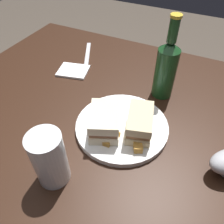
{
  "coord_description": "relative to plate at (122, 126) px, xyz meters",
  "views": [
    {
      "loc": [
        -0.24,
        0.44,
        1.23
      ],
      "look_at": [
        -0.04,
        0.02,
        0.77
      ],
      "focal_mm": 36.04,
      "sensor_mm": 36.0,
      "label": 1
    }
  ],
  "objects": [
    {
      "name": "sandwich_half_left",
      "position": [
        0.04,
        0.04,
        0.04
      ],
      "size": [
        0.12,
        0.14,
        0.06
      ],
      "color": "beige",
      "rests_on": "plate"
    },
    {
      "name": "potato_wedge_front",
      "position": [
        0.0,
        0.06,
        0.02
      ],
      "size": [
        0.04,
        0.03,
        0.02
      ],
      "primitive_type": "cube",
      "rotation": [
        0.0,
        0.0,
        3.57
      ],
      "color": "#AD702D",
      "rests_on": "plate"
    },
    {
      "name": "potato_wedge_left_edge",
      "position": [
        0.01,
        0.05,
        0.02
      ],
      "size": [
        0.04,
        0.03,
        0.01
      ],
      "primitive_type": "cube",
      "rotation": [
        0.0,
        0.0,
        6.18
      ],
      "color": "gold",
      "rests_on": "plate"
    },
    {
      "name": "dining_table",
      "position": [
        0.08,
        -0.04,
        -0.38
      ],
      "size": [
        1.11,
        0.93,
        0.74
      ],
      "primitive_type": "cube",
      "color": "black",
      "rests_on": "ground"
    },
    {
      "name": "ground_plane",
      "position": [
        0.08,
        -0.04,
        -0.75
      ],
      "size": [
        6.0,
        6.0,
        0.0
      ],
      "primitive_type": "plane",
      "color": "#4C4238"
    },
    {
      "name": "sandwich_half_right",
      "position": [
        -0.05,
        -0.0,
        0.04
      ],
      "size": [
        0.09,
        0.13,
        0.06
      ],
      "color": "beige",
      "rests_on": "plate"
    },
    {
      "name": "pint_glass",
      "position": [
        0.08,
        0.21,
        0.05
      ],
      "size": [
        0.08,
        0.08,
        0.14
      ],
      "color": "white",
      "rests_on": "dining_table"
    },
    {
      "name": "potato_wedge_middle",
      "position": [
        -0.07,
        0.03,
        0.02
      ],
      "size": [
        0.04,
        0.04,
        0.02
      ],
      "primitive_type": "cube",
      "rotation": [
        0.0,
        0.0,
        0.67
      ],
      "color": "gold",
      "rests_on": "plate"
    },
    {
      "name": "potato_wedge_right_edge",
      "position": [
        0.01,
        0.06,
        0.02
      ],
      "size": [
        0.02,
        0.05,
        0.01
      ],
      "primitive_type": "cube",
      "rotation": [
        0.0,
        0.0,
        1.64
      ],
      "color": "#B77F33",
      "rests_on": "plate"
    },
    {
      "name": "napkin",
      "position": [
        0.28,
        -0.18,
        -0.0
      ],
      "size": [
        0.13,
        0.11,
        0.01
      ],
      "primitive_type": "cube",
      "rotation": [
        0.0,
        0.0,
        0.24
      ],
      "color": "white",
      "rests_on": "dining_table"
    },
    {
      "name": "cider_bottle",
      "position": [
        -0.06,
        -0.2,
        0.09
      ],
      "size": [
        0.07,
        0.07,
        0.26
      ],
      "color": "#19421E",
      "rests_on": "dining_table"
    },
    {
      "name": "plate",
      "position": [
        0.0,
        0.0,
        0.0
      ],
      "size": [
        0.26,
        0.26,
        0.02
      ],
      "primitive_type": "cylinder",
      "color": "white",
      "rests_on": "dining_table"
    },
    {
      "name": "potato_wedge_back",
      "position": [
        -0.07,
        0.05,
        0.02
      ],
      "size": [
        0.04,
        0.05,
        0.02
      ],
      "primitive_type": "cube",
      "rotation": [
        0.0,
        0.0,
        2.07
      ],
      "color": "#B77F33",
      "rests_on": "plate"
    },
    {
      "name": "fork",
      "position": [
        0.3,
        -0.31,
        -0.0
      ],
      "size": [
        0.09,
        0.17,
        0.01
      ],
      "primitive_type": "cube",
      "rotation": [
        0.0,
        0.0,
        2.03
      ],
      "color": "silver",
      "rests_on": "dining_table"
    }
  ]
}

